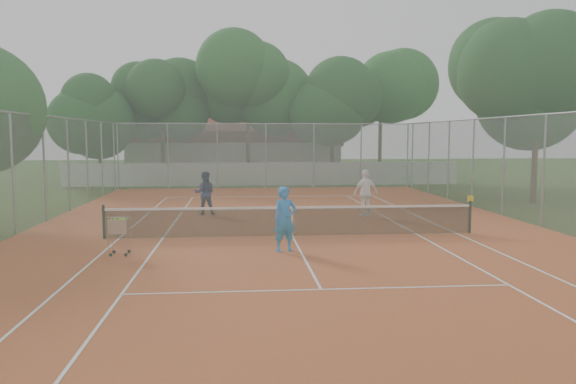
{
  "coord_description": "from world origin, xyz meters",
  "views": [
    {
      "loc": [
        -1.72,
        -17.83,
        3.24
      ],
      "look_at": [
        0.0,
        1.5,
        1.3
      ],
      "focal_mm": 35.0,
      "sensor_mm": 36.0,
      "label": 1
    }
  ],
  "objects": [
    {
      "name": "perimeter_fence",
      "position": [
        0.0,
        0.0,
        2.0
      ],
      "size": [
        18.0,
        34.0,
        4.0
      ],
      "primitive_type": "cube",
      "color": "slate",
      "rests_on": "ground"
    },
    {
      "name": "boundary_wall",
      "position": [
        0.0,
        19.0,
        0.75
      ],
      "size": [
        26.0,
        0.3,
        1.5
      ],
      "primitive_type": "cube",
      "color": "white",
      "rests_on": "ground"
    },
    {
      "name": "tennis_net",
      "position": [
        0.0,
        0.0,
        0.51
      ],
      "size": [
        11.88,
        0.1,
        0.98
      ],
      "primitive_type": "cube",
      "color": "black",
      "rests_on": "court_pad"
    },
    {
      "name": "tropical_trees",
      "position": [
        0.0,
        22.0,
        5.0
      ],
      "size": [
        29.0,
        19.0,
        10.0
      ],
      "primitive_type": "cube",
      "color": "black",
      "rests_on": "ground"
    },
    {
      "name": "ball_hopper",
      "position": [
        -4.94,
        -2.53,
        0.57
      ],
      "size": [
        0.64,
        0.64,
        1.09
      ],
      "primitive_type": "cube",
      "rotation": [
        0.0,
        0.0,
        0.26
      ],
      "color": "#BBBBC2",
      "rests_on": "court_pad"
    },
    {
      "name": "ground",
      "position": [
        0.0,
        0.0,
        0.0
      ],
      "size": [
        120.0,
        120.0,
        0.0
      ],
      "primitive_type": "plane",
      "color": "#1F3C10",
      "rests_on": "ground"
    },
    {
      "name": "court_lines",
      "position": [
        0.0,
        0.0,
        0.02
      ],
      "size": [
        10.98,
        23.78,
        0.01
      ],
      "primitive_type": "cube",
      "color": "white",
      "rests_on": "court_pad"
    },
    {
      "name": "clubhouse",
      "position": [
        -2.0,
        29.0,
        2.2
      ],
      "size": [
        16.4,
        9.0,
        4.4
      ],
      "primitive_type": "cube",
      "color": "beige",
      "rests_on": "ground"
    },
    {
      "name": "court_pad",
      "position": [
        0.0,
        0.0,
        0.01
      ],
      "size": [
        18.0,
        34.0,
        0.02
      ],
      "primitive_type": "cube",
      "color": "#B64B23",
      "rests_on": "ground"
    },
    {
      "name": "player_near",
      "position": [
        -0.43,
        -2.38,
        0.93
      ],
      "size": [
        0.77,
        0.62,
        1.82
      ],
      "primitive_type": "imported",
      "rotation": [
        0.0,
        0.0,
        0.31
      ],
      "color": "blue",
      "rests_on": "court_pad"
    },
    {
      "name": "player_far_left",
      "position": [
        -3.1,
        5.3,
        0.91
      ],
      "size": [
        0.87,
        0.69,
        1.77
      ],
      "primitive_type": "imported",
      "rotation": [
        0.0,
        0.0,
        3.16
      ],
      "color": "#1B1746",
      "rests_on": "court_pad"
    },
    {
      "name": "player_far_right",
      "position": [
        3.37,
        4.17,
        0.97
      ],
      "size": [
        1.2,
        0.81,
        1.89
      ],
      "primitive_type": "imported",
      "rotation": [
        0.0,
        0.0,
        3.49
      ],
      "color": "white",
      "rests_on": "court_pad"
    }
  ]
}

